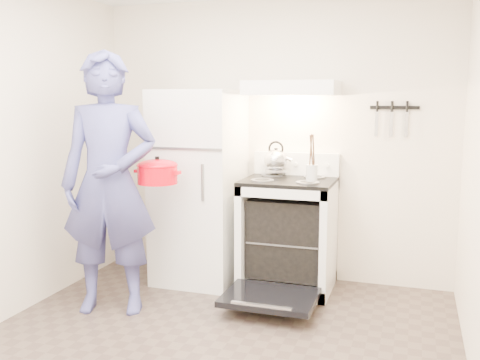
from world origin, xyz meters
name	(u,v)px	position (x,y,z in m)	size (l,w,h in m)	color
back_wall	(273,140)	(0.00, 1.80, 1.25)	(3.20, 0.02, 2.50)	beige
refrigerator	(199,187)	(-0.58, 1.45, 0.85)	(0.70, 0.70, 1.70)	white
stove_body	(288,236)	(0.23, 1.48, 0.46)	(0.76, 0.65, 0.92)	white
cooktop	(289,181)	(0.23, 1.48, 0.94)	(0.76, 0.65, 0.03)	black
backsplash	(296,164)	(0.23, 1.76, 1.05)	(0.76, 0.07, 0.20)	white
oven_door	(270,297)	(0.23, 0.88, 0.12)	(0.70, 0.54, 0.04)	black
oven_rack	(288,238)	(0.23, 1.48, 0.44)	(0.60, 0.52, 0.01)	slate
range_hood	(292,88)	(0.23, 1.55, 1.71)	(0.76, 0.50, 0.12)	white
knife_strip	(395,108)	(1.05, 1.79, 1.55)	(0.40, 0.02, 0.03)	black
pizza_stone	(284,235)	(0.19, 1.50, 0.45)	(0.30, 0.30, 0.02)	#83654B
tea_kettle	(276,159)	(0.07, 1.63, 1.10)	(0.25, 0.21, 0.31)	#BABABF
utensil_jar	(312,173)	(0.46, 1.25, 1.05)	(0.09, 0.09, 0.13)	silver
person	(109,184)	(-0.95, 0.58, 0.99)	(0.72, 0.47, 1.98)	navy
dutch_oven	(157,174)	(-0.66, 0.81, 1.04)	(0.38, 0.31, 0.24)	#E80010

